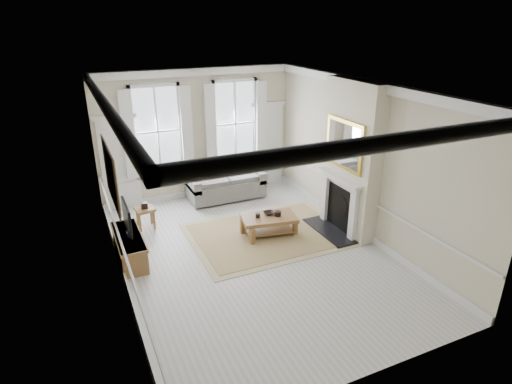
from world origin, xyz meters
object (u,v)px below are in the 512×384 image
coffee_table (269,220)px  tv_stand (130,247)px  sofa (225,184)px  side_table (145,212)px

coffee_table → tv_stand: tv_stand is taller
sofa → tv_stand: (-2.88, -2.22, -0.11)m
sofa → tv_stand: size_ratio=1.35×
tv_stand → coffee_table: bearing=-4.2°
sofa → side_table: sofa is taller
coffee_table → sofa: bearing=104.0°
side_table → coffee_table: side_table is taller
tv_stand → sofa: bearing=37.6°
side_table → coffee_table: size_ratio=0.38×
sofa → tv_stand: sofa is taller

